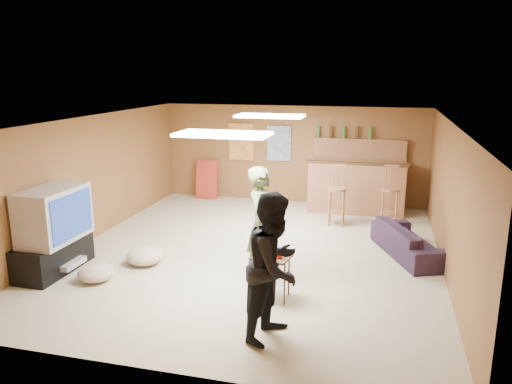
% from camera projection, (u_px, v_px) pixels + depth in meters
% --- Properties ---
extents(ground, '(7.00, 7.00, 0.00)m').
position_uv_depth(ground, '(253.00, 253.00, 8.34)').
color(ground, tan).
rests_on(ground, ground).
extents(ceiling, '(6.00, 7.00, 0.02)m').
position_uv_depth(ceiling, '(253.00, 121.00, 7.82)').
color(ceiling, silver).
rests_on(ceiling, ground).
extents(wall_back, '(6.00, 0.02, 2.20)m').
position_uv_depth(wall_back, '(292.00, 154.00, 11.37)').
color(wall_back, brown).
rests_on(wall_back, ground).
extents(wall_front, '(6.00, 0.02, 2.20)m').
position_uv_depth(wall_front, '(160.00, 271.00, 4.79)').
color(wall_front, brown).
rests_on(wall_front, ground).
extents(wall_left, '(0.02, 7.00, 2.20)m').
position_uv_depth(wall_left, '(89.00, 179.00, 8.81)').
color(wall_left, brown).
rests_on(wall_left, ground).
extents(wall_right, '(0.02, 7.00, 2.20)m').
position_uv_depth(wall_right, '(449.00, 201.00, 7.35)').
color(wall_right, brown).
rests_on(wall_right, ground).
extents(tv_stand, '(0.55, 1.30, 0.50)m').
position_uv_depth(tv_stand, '(54.00, 255.00, 7.53)').
color(tv_stand, black).
rests_on(tv_stand, ground).
extents(dvd_box, '(0.35, 0.50, 0.08)m').
position_uv_depth(dvd_box, '(67.00, 263.00, 7.50)').
color(dvd_box, '#B2B2B7').
rests_on(dvd_box, tv_stand).
extents(tv_body, '(0.60, 1.10, 0.80)m').
position_uv_depth(tv_body, '(54.00, 214.00, 7.36)').
color(tv_body, '#B2B2B7').
rests_on(tv_body, tv_stand).
extents(tv_screen, '(0.02, 0.95, 0.65)m').
position_uv_depth(tv_screen, '(72.00, 216.00, 7.28)').
color(tv_screen, navy).
rests_on(tv_screen, tv_body).
extents(bar_counter, '(2.00, 0.60, 1.10)m').
position_uv_depth(bar_counter, '(356.00, 187.00, 10.62)').
color(bar_counter, brown).
rests_on(bar_counter, ground).
extents(bar_lip, '(2.10, 0.12, 0.05)m').
position_uv_depth(bar_lip, '(357.00, 164.00, 10.25)').
color(bar_lip, '#3C2513').
rests_on(bar_lip, bar_counter).
extents(bar_shelf, '(2.00, 0.18, 0.05)m').
position_uv_depth(bar_shelf, '(360.00, 140.00, 10.82)').
color(bar_shelf, brown).
rests_on(bar_shelf, bar_backing).
extents(bar_backing, '(2.00, 0.14, 0.60)m').
position_uv_depth(bar_backing, '(359.00, 153.00, 10.91)').
color(bar_backing, brown).
rests_on(bar_backing, bar_counter).
extents(poster_left, '(0.60, 0.03, 0.85)m').
position_uv_depth(poster_left, '(241.00, 142.00, 11.56)').
color(poster_left, '#BF3F26').
rests_on(poster_left, wall_back).
extents(poster_right, '(0.55, 0.03, 0.80)m').
position_uv_depth(poster_right, '(279.00, 143.00, 11.35)').
color(poster_right, '#334C99').
rests_on(poster_right, wall_back).
extents(folding_chair_stack, '(0.50, 0.26, 0.91)m').
position_uv_depth(folding_chair_stack, '(207.00, 179.00, 11.82)').
color(folding_chair_stack, red).
rests_on(folding_chair_stack, ground).
extents(ceiling_panel_front, '(1.20, 0.60, 0.04)m').
position_uv_depth(ceiling_panel_front, '(223.00, 134.00, 6.41)').
color(ceiling_panel_front, white).
rests_on(ceiling_panel_front, ceiling).
extents(ceiling_panel_back, '(1.20, 0.60, 0.04)m').
position_uv_depth(ceiling_panel_back, '(270.00, 116.00, 8.95)').
color(ceiling_panel_back, white).
rests_on(ceiling_panel_back, ceiling).
extents(person_olive, '(0.48, 0.66, 1.68)m').
position_uv_depth(person_olive, '(262.00, 225.00, 7.05)').
color(person_olive, '#4C5933').
rests_on(person_olive, ground).
extents(person_black, '(0.85, 0.97, 1.70)m').
position_uv_depth(person_black, '(275.00, 266.00, 5.55)').
color(person_black, black).
rests_on(person_black, ground).
extents(sofa, '(1.31, 1.86, 0.51)m').
position_uv_depth(sofa, '(410.00, 241.00, 8.17)').
color(sofa, black).
rests_on(sofa, ground).
extents(tray_table, '(0.52, 0.45, 0.60)m').
position_uv_depth(tray_table, '(272.00, 277.00, 6.61)').
color(tray_table, '#3C2513').
rests_on(tray_table, ground).
extents(cup_red_near, '(0.10, 0.10, 0.10)m').
position_uv_depth(cup_red_near, '(263.00, 251.00, 6.59)').
color(cup_red_near, '#AC150B').
rests_on(cup_red_near, tray_table).
extents(cup_red_far, '(0.10, 0.10, 0.11)m').
position_uv_depth(cup_red_far, '(279.00, 254.00, 6.45)').
color(cup_red_far, '#AC150B').
rests_on(cup_red_far, tray_table).
extents(cup_blue, '(0.10, 0.10, 0.11)m').
position_uv_depth(cup_blue, '(282.00, 250.00, 6.59)').
color(cup_blue, '#153C96').
rests_on(cup_blue, tray_table).
extents(bar_stool_left, '(0.42, 0.42, 1.06)m').
position_uv_depth(bar_stool_left, '(337.00, 198.00, 9.75)').
color(bar_stool_left, brown).
rests_on(bar_stool_left, ground).
extents(bar_stool_right, '(0.42, 0.42, 1.25)m').
position_uv_depth(bar_stool_right, '(390.00, 194.00, 9.69)').
color(bar_stool_right, brown).
rests_on(bar_stool_right, ground).
extents(cushion_near_tv, '(0.68, 0.68, 0.26)m').
position_uv_depth(cushion_near_tv, '(145.00, 256.00, 7.83)').
color(cushion_near_tv, tan).
rests_on(cushion_near_tv, ground).
extents(cushion_mid, '(0.52, 0.52, 0.20)m').
position_uv_depth(cushion_mid, '(150.00, 252.00, 8.07)').
color(cushion_mid, tan).
rests_on(cushion_mid, ground).
extents(cushion_far, '(0.59, 0.59, 0.23)m').
position_uv_depth(cushion_far, '(96.00, 273.00, 7.22)').
color(cushion_far, tan).
rests_on(cushion_far, ground).
extents(bottle_row, '(1.20, 0.08, 0.26)m').
position_uv_depth(bottle_row, '(344.00, 132.00, 10.84)').
color(bottle_row, '#3F7233').
rests_on(bottle_row, bar_shelf).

